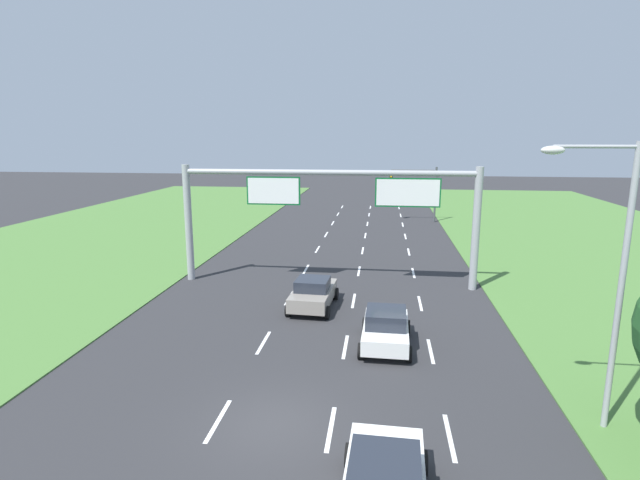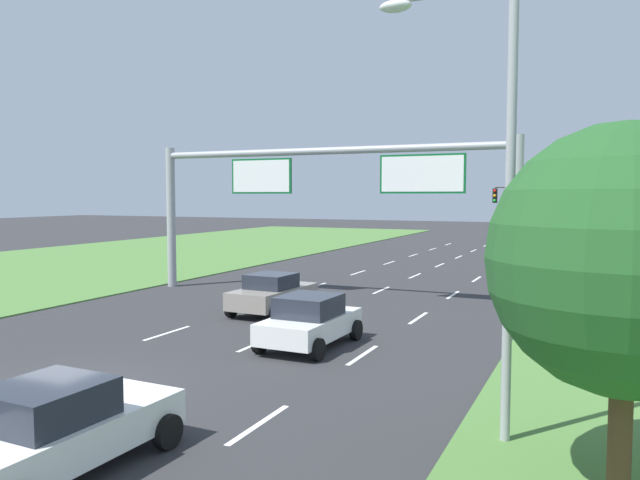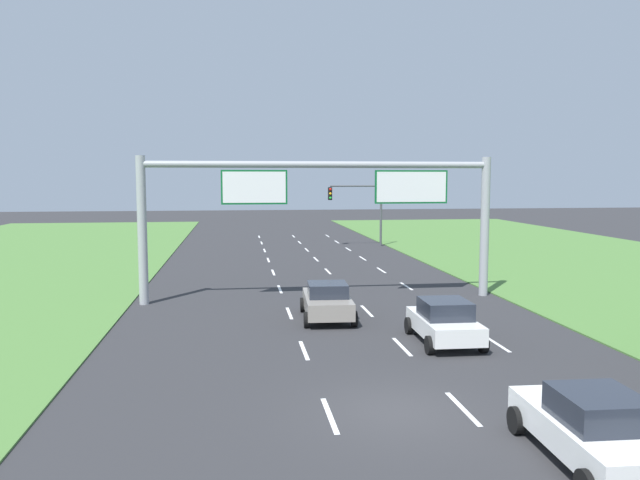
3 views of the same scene
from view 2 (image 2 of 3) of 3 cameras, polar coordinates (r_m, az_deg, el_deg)
name	(u,v)px [view 2 (image 2 of 3)]	position (r m, az deg, el deg)	size (l,w,h in m)	color
ground_plane	(66,391)	(16.34, -22.18, -12.64)	(200.00, 200.00, 0.00)	#2D2D30
lane_dashes_inner_left	(289,294)	(29.26, -2.81, -4.99)	(0.14, 68.40, 0.01)	white
lane_dashes_inner_right	(360,299)	(27.86, 3.64, -5.45)	(0.14, 68.40, 0.01)	white
lane_dashes_slip	(437,305)	(26.84, 10.68, -5.88)	(0.14, 68.40, 0.01)	white
car_near_red	(56,429)	(11.61, -23.00, -15.58)	(2.27, 4.33, 1.57)	white
car_lead_silver	(273,293)	(24.64, -4.34, -4.88)	(2.33, 4.16, 1.57)	gray
car_mid_lane	(310,321)	(19.20, -0.94, -7.39)	(2.19, 3.96, 1.59)	white
sign_gantry	(328,189)	(27.93, 0.70, 4.68)	(17.24, 0.44, 7.00)	#9EA0A5
traffic_light_mast	(530,206)	(48.98, 18.65, 3.00)	(4.76, 0.49, 5.60)	#47494F
street_lamp	(489,171)	(11.93, 15.19, 6.14)	(2.61, 0.32, 8.50)	#9EA0A5
roadside_tree_near	(626,260)	(10.26, 26.19, -1.63)	(4.08, 4.08, 5.72)	#513823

